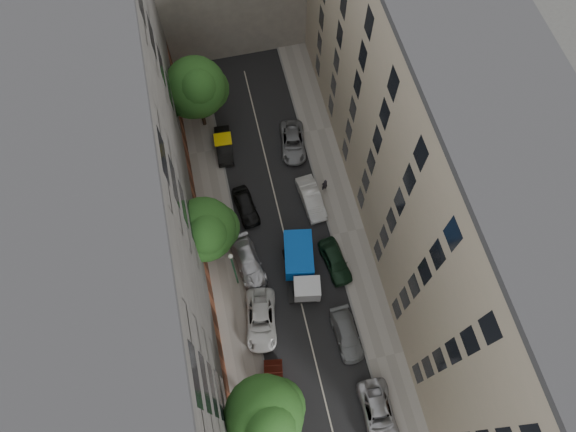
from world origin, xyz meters
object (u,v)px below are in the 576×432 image
object	(u,v)px
car_right_4	(293,142)
tree_mid	(205,231)
car_left_3	(248,263)
car_right_2	(335,261)
tarp_truck	(301,265)
tree_near	(266,417)
car_left_2	(261,320)
car_right_0	(379,414)
car_right_3	(311,198)
pedestrian	(325,185)
tree_far	(197,89)
car_left_5	(224,146)
car_left_4	(246,206)
car_right_1	(347,335)
lamp_post	(233,267)
car_left_1	(274,387)

from	to	relation	value
car_right_4	tree_mid	size ratio (longest dim) A/B	0.57
car_left_3	car_right_2	bearing A→B (deg)	-21.21
tarp_truck	tree_near	size ratio (longest dim) A/B	0.63
car_left_2	tree_mid	bearing A→B (deg)	123.43
car_right_0	car_right_4	bearing A→B (deg)	93.99
car_right_4	car_right_0	bearing A→B (deg)	-79.46
car_left_2	car_right_3	bearing A→B (deg)	65.77
car_left_2	car_right_0	bearing A→B (deg)	-41.24
car_left_2	pedestrian	distance (m)	13.40
tree_mid	tree_far	xyz separation A→B (m)	(1.41, 13.76, -0.29)
car_left_5	tree_near	world-z (taller)	tree_near
car_right_0	tree_near	bearing A→B (deg)	173.21
car_left_4	car_right_4	world-z (taller)	car_left_4
car_left_2	car_left_3	bearing A→B (deg)	100.64
tree_far	car_right_1	bearing A→B (deg)	-71.19
car_left_5	car_right_1	xyz separation A→B (m)	(6.48, -19.68, -0.03)
car_left_5	pedestrian	size ratio (longest dim) A/B	2.66
car_left_3	car_right_4	bearing A→B (deg)	50.19
tree_near	car_right_3	bearing A→B (deg)	66.42
car_left_2	tree_near	bearing A→B (deg)	-87.19
tree_near	tree_mid	xyz separation A→B (m)	(-1.80, 13.99, -0.89)
lamp_post	car_right_2	bearing A→B (deg)	-1.19
car_left_1	car_left_4	distance (m)	15.60
car_right_2	pedestrian	world-z (taller)	pedestrian
lamp_post	pedestrian	bearing A→B (deg)	36.97
tarp_truck	pedestrian	size ratio (longest dim) A/B	3.84
car_right_1	car_right_3	distance (m)	12.40
car_left_1	car_left_4	xyz separation A→B (m)	(0.80, 15.58, 0.02)
car_left_2	car_right_3	size ratio (longest dim) A/B	1.15
car_left_2	car_right_2	bearing A→B (deg)	36.13
lamp_post	car_right_1	bearing A→B (deg)	-39.75
car_right_4	tree_far	world-z (taller)	tree_far
car_right_3	tree_far	bearing A→B (deg)	121.94
car_left_2	pedestrian	world-z (taller)	pedestrian
car_right_1	car_right_0	bearing A→B (deg)	-85.85
car_left_2	car_left_4	world-z (taller)	car_left_2
car_right_4	car_left_3	bearing A→B (deg)	-111.75
car_left_1	car_right_0	xyz separation A→B (m)	(7.20, -3.60, 0.03)
tree_far	car_right_0	bearing A→B (deg)	-73.69
car_left_4	pedestrian	world-z (taller)	pedestrian
car_right_1	tree_mid	xyz separation A→B (m)	(-9.19, 9.06, 5.10)
car_left_1	car_right_0	world-z (taller)	car_right_0
car_left_5	car_right_4	bearing A→B (deg)	-6.25
car_left_3	car_right_0	bearing A→B (deg)	-72.00
car_left_1	car_left_5	world-z (taller)	car_left_5
car_right_1	tree_near	distance (m)	10.71
lamp_post	car_left_1	bearing A→B (deg)	-82.49
car_left_1	car_right_2	distance (m)	11.37
car_right_0	car_left_5	bearing A→B (deg)	107.69
car_right_3	lamp_post	size ratio (longest dim) A/B	0.71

